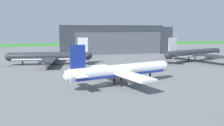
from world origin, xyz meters
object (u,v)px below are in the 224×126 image
airliner_far_right (50,57)px  airliner_far_left (194,53)px  airliner_near_left (121,71)px  maintenance_hangar (112,39)px

airliner_far_right → airliner_far_left: (70.81, -5.98, 0.48)m
airliner_far_right → airliner_near_left: bearing=-64.3°
airliner_near_left → airliner_far_right: (-21.38, 44.51, -0.34)m
maintenance_hangar → airliner_near_left: size_ratio=2.23×
airliner_near_left → airliner_far_right: size_ratio=0.87×
airliner_near_left → airliner_far_right: bearing=115.7°
airliner_far_right → maintenance_hangar: bearing=52.0°
maintenance_hangar → airliner_far_left: 67.33m
maintenance_hangar → airliner_far_left: bearing=-65.7°
maintenance_hangar → airliner_far_right: (-43.17, -55.21, -5.38)m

